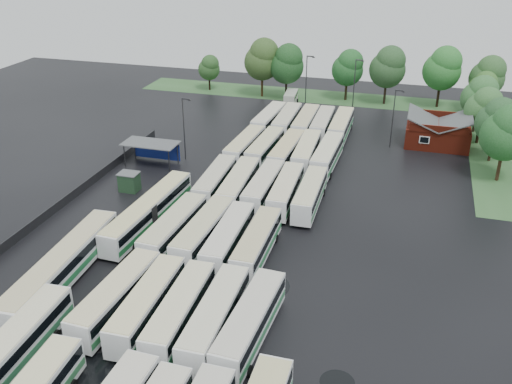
# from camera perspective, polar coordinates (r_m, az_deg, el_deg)

# --- Properties ---
(ground) EXTENTS (160.00, 160.00, 0.00)m
(ground) POSITION_cam_1_polar(r_m,az_deg,el_deg) (63.81, -4.78, -6.31)
(ground) COLOR black
(ground) RESTS_ON ground
(brick_building) EXTENTS (10.07, 8.60, 5.39)m
(brick_building) POSITION_cam_1_polar(r_m,az_deg,el_deg) (98.38, 17.69, 5.59)
(brick_building) COLOR maroon
(brick_building) RESTS_ON ground
(wash_shed) EXTENTS (8.20, 4.20, 3.58)m
(wash_shed) POSITION_cam_1_polar(r_m,az_deg,el_deg) (86.99, -10.37, 4.59)
(wash_shed) COLOR #2D2D30
(wash_shed) RESTS_ON ground
(utility_hut) EXTENTS (2.70, 2.20, 2.62)m
(utility_hut) POSITION_cam_1_polar(r_m,az_deg,el_deg) (79.53, -12.56, 1.02)
(utility_hut) COLOR #18331C
(utility_hut) RESTS_ON ground
(grass_strip_north) EXTENTS (80.00, 10.00, 0.01)m
(grass_strip_north) POSITION_cam_1_polar(r_m,az_deg,el_deg) (121.25, 7.12, 9.39)
(grass_strip_north) COLOR #335F2E
(grass_strip_north) RESTS_ON ground
(grass_strip_east) EXTENTS (10.00, 50.00, 0.01)m
(grass_strip_east) POSITION_cam_1_polar(r_m,az_deg,el_deg) (99.92, 23.26, 3.84)
(grass_strip_east) COLOR #335F2E
(grass_strip_east) RESTS_ON ground
(west_fence) EXTENTS (0.10, 50.00, 1.20)m
(west_fence) POSITION_cam_1_polar(r_m,az_deg,el_deg) (79.30, -17.88, -0.31)
(west_fence) COLOR #2D2D30
(west_fence) RESTS_ON ground
(bus_r1c0) EXTENTS (3.25, 12.76, 3.52)m
(bus_r1c0) POSITION_cam_1_polar(r_m,az_deg,el_deg) (55.49, -13.77, -10.13)
(bus_r1c0) COLOR white
(bus_r1c0) RESTS_ON ground
(bus_r1c1) EXTENTS (2.99, 12.52, 3.47)m
(bus_r1c1) POSITION_cam_1_polar(r_m,az_deg,el_deg) (54.04, -10.79, -10.93)
(bus_r1c1) COLOR white
(bus_r1c1) RESTS_ON ground
(bus_r1c2) EXTENTS (3.08, 12.55, 3.47)m
(bus_r1c2) POSITION_cam_1_polar(r_m,az_deg,el_deg) (52.71, -7.59, -11.72)
(bus_r1c2) COLOR white
(bus_r1c2) RESTS_ON ground
(bus_r1c3) EXTENTS (2.92, 12.77, 3.54)m
(bus_r1c3) POSITION_cam_1_polar(r_m,az_deg,el_deg) (51.64, -4.10, -12.38)
(bus_r1c3) COLOR white
(bus_r1c3) RESTS_ON ground
(bus_r1c4) EXTENTS (3.28, 12.86, 3.55)m
(bus_r1c4) POSITION_cam_1_polar(r_m,az_deg,el_deg) (50.91, -0.60, -12.95)
(bus_r1c4) COLOR white
(bus_r1c4) RESTS_ON ground
(bus_r2c0) EXTENTS (3.25, 12.88, 3.56)m
(bus_r2c0) POSITION_cam_1_polar(r_m,az_deg,el_deg) (65.51, -8.19, -3.60)
(bus_r2c0) COLOR white
(bus_r2c0) RESTS_ON ground
(bus_r2c1) EXTENTS (3.15, 12.91, 3.57)m
(bus_r2c1) POSITION_cam_1_polar(r_m,az_deg,el_deg) (64.36, -5.24, -3.99)
(bus_r2c1) COLOR white
(bus_r2c1) RESTS_ON ground
(bus_r2c2) EXTENTS (2.97, 12.60, 3.49)m
(bus_r2c2) POSITION_cam_1_polar(r_m,az_deg,el_deg) (63.02, -2.77, -4.65)
(bus_r2c2) COLOR white
(bus_r2c2) RESTS_ON ground
(bus_r2c3) EXTENTS (2.75, 12.28, 3.41)m
(bus_r2c3) POSITION_cam_1_polar(r_m,az_deg,el_deg) (62.10, 0.10, -5.16)
(bus_r2c3) COLOR white
(bus_r2c3) RESTS_ON ground
(bus_r3c0) EXTENTS (3.08, 12.27, 3.39)m
(bus_r3c0) POSITION_cam_1_polar(r_m,az_deg,el_deg) (76.70, -4.08, 1.10)
(bus_r3c0) COLOR white
(bus_r3c0) RESTS_ON ground
(bus_r3c1) EXTENTS (3.29, 12.88, 3.56)m
(bus_r3c1) POSITION_cam_1_polar(r_m,az_deg,el_deg) (75.19, -1.76, 0.71)
(bus_r3c1) COLOR white
(bus_r3c1) RESTS_ON ground
(bus_r3c2) EXTENTS (2.68, 12.46, 3.47)m
(bus_r3c2) POSITION_cam_1_polar(r_m,az_deg,el_deg) (74.74, 0.76, 0.51)
(bus_r3c2) COLOR white
(bus_r3c2) RESTS_ON ground
(bus_r3c3) EXTENTS (3.09, 12.44, 3.44)m
(bus_r3c3) POSITION_cam_1_polar(r_m,az_deg,el_deg) (73.87, 2.99, 0.15)
(bus_r3c3) COLOR white
(bus_r3c3) RESTS_ON ground
(bus_r3c4) EXTENTS (2.84, 12.26, 3.40)m
(bus_r3c4) POSITION_cam_1_polar(r_m,az_deg,el_deg) (73.10, 5.40, -0.25)
(bus_r3c4) COLOR white
(bus_r3c4) RESTS_ON ground
(bus_r4c0) EXTENTS (3.12, 12.39, 3.42)m
(bus_r4c0) POSITION_cam_1_polar(r_m,az_deg,el_deg) (88.36, -1.13, 4.59)
(bus_r4c0) COLOR white
(bus_r4c0) RESTS_ON ground
(bus_r4c1) EXTENTS (3.08, 12.40, 3.43)m
(bus_r4c1) POSITION_cam_1_polar(r_m,az_deg,el_deg) (87.67, 0.92, 4.42)
(bus_r4c1) COLOR white
(bus_r4c1) RESTS_ON ground
(bus_r4c2) EXTENTS (2.99, 12.53, 3.47)m
(bus_r4c2) POSITION_cam_1_polar(r_m,az_deg,el_deg) (86.47, 3.10, 4.09)
(bus_r4c2) COLOR white
(bus_r4c2) RESTS_ON ground
(bus_r4c3) EXTENTS (3.11, 12.54, 3.46)m
(bus_r4c3) POSITION_cam_1_polar(r_m,az_deg,el_deg) (86.40, 5.07, 4.00)
(bus_r4c3) COLOR white
(bus_r4c3) RESTS_ON ground
(bus_r4c4) EXTENTS (2.99, 12.86, 3.56)m
(bus_r4c4) POSITION_cam_1_polar(r_m,az_deg,el_deg) (85.37, 7.13, 3.67)
(bus_r4c4) COLOR white
(bus_r4c4) RESTS_ON ground
(bus_r5c0) EXTENTS (3.23, 12.72, 3.51)m
(bus_r5c0) POSITION_cam_1_polar(r_m,az_deg,el_deg) (100.40, 1.32, 7.26)
(bus_r5c0) COLOR white
(bus_r5c0) RESTS_ON ground
(bus_r5c1) EXTENTS (2.93, 12.80, 3.55)m
(bus_r5c1) POSITION_cam_1_polar(r_m,az_deg,el_deg) (99.62, 3.11, 7.09)
(bus_r5c1) COLOR white
(bus_r5c1) RESTS_ON ground
(bus_r5c2) EXTENTS (2.87, 12.65, 3.51)m
(bus_r5c2) POSITION_cam_1_polar(r_m,az_deg,el_deg) (99.10, 4.98, 6.91)
(bus_r5c2) COLOR white
(bus_r5c2) RESTS_ON ground
(bus_r5c3) EXTENTS (2.92, 12.34, 3.42)m
(bus_r5c3) POSITION_cam_1_polar(r_m,az_deg,el_deg) (98.89, 6.66, 6.76)
(bus_r5c3) COLOR white
(bus_r5c3) RESTS_ON ground
(bus_r5c4) EXTENTS (2.79, 12.70, 3.53)m
(bus_r5c4) POSITION_cam_1_polar(r_m,az_deg,el_deg) (98.20, 8.50, 6.55)
(bus_r5c4) COLOR white
(bus_r5c4) RESTS_ON ground
(artic_bus_west_b) EXTENTS (3.47, 18.50, 3.41)m
(artic_bus_west_b) POSITION_cam_1_polar(r_m,az_deg,el_deg) (69.83, -10.68, -1.90)
(artic_bus_west_b) COLOR white
(artic_bus_west_b) RESTS_ON ground
(artic_bus_west_c) EXTENTS (3.68, 19.47, 3.59)m
(artic_bus_west_c) POSITION_cam_1_polar(r_m,az_deg,el_deg) (61.20, -18.81, -7.10)
(artic_bus_west_c) COLOR white
(artic_bus_west_c) RESTS_ON ground
(minibus) EXTENTS (2.69, 5.99, 2.54)m
(minibus) POSITION_cam_1_polar(r_m,az_deg,el_deg) (115.23, 3.50, 9.40)
(minibus) COLOR beige
(minibus) RESTS_ON ground
(tree_north_0) EXTENTS (4.64, 4.64, 7.68)m
(tree_north_0) POSITION_cam_1_polar(r_m,az_deg,el_deg) (124.80, -4.68, 12.32)
(tree_north_0) COLOR black
(tree_north_0) RESTS_ON ground
(tree_north_1) EXTENTS (7.36, 7.36, 12.19)m
(tree_north_1) POSITION_cam_1_polar(r_m,az_deg,el_deg) (118.91, 0.69, 13.16)
(tree_north_1) COLOR #3D2913
(tree_north_1) RESTS_ON ground
(tree_north_2) EXTENTS (6.91, 6.91, 11.44)m
(tree_north_2) POSITION_cam_1_polar(r_m,az_deg,el_deg) (117.31, 3.15, 12.71)
(tree_north_2) COLOR black
(tree_north_2) RESTS_ON ground
(tree_north_3) EXTENTS (6.32, 6.32, 10.47)m
(tree_north_3) POSITION_cam_1_polar(r_m,az_deg,el_deg) (118.13, 9.23, 12.20)
(tree_north_3) COLOR black
(tree_north_3) RESTS_ON ground
(tree_north_4) EXTENTS (7.07, 7.07, 11.71)m
(tree_north_4) POSITION_cam_1_polar(r_m,az_deg,el_deg) (116.72, 13.10, 12.11)
(tree_north_4) COLOR black
(tree_north_4) RESTS_ON ground
(tree_north_5) EXTENTS (7.30, 7.30, 12.09)m
(tree_north_5) POSITION_cam_1_polar(r_m,az_deg,el_deg) (117.38, 18.21, 11.71)
(tree_north_5) COLOR black
(tree_north_5) RESTS_ON ground
(tree_north_6) EXTENTS (6.59, 6.59, 10.92)m
(tree_north_6) POSITION_cam_1_polar(r_m,az_deg,el_deg) (117.54, 22.22, 10.73)
(tree_north_6) COLOR black
(tree_north_6) RESTS_ON ground
(tree_east_0) EXTENTS (6.87, 6.87, 11.38)m
(tree_east_0) POSITION_cam_1_polar(r_m,az_deg,el_deg) (85.56, 23.88, 5.50)
(tree_east_0) COLOR #382415
(tree_east_0) RESTS_ON ground
(tree_east_1) EXTENTS (6.12, 6.12, 10.14)m
(tree_east_1) POSITION_cam_1_polar(r_m,az_deg,el_deg) (92.69, 23.00, 6.59)
(tree_east_1) COLOR black
(tree_east_1) RESTS_ON ground
(tree_east_2) EXTENTS (5.80, 5.80, 9.61)m
(tree_east_2) POSITION_cam_1_polar(r_m,az_deg,el_deg) (99.94, 21.86, 7.87)
(tree_east_2) COLOR black
(tree_east_2) RESTS_ON ground
(tree_east_3) EXTENTS (6.08, 6.08, 10.07)m
(tree_east_3) POSITION_cam_1_polar(r_m,az_deg,el_deg) (105.28, 21.52, 8.95)
(tree_east_3) COLOR black
(tree_east_3) RESTS_ON ground
(tree_east_4) EXTENTS (5.20, 5.20, 8.61)m
(tree_east_4) POSITION_cam_1_polar(r_m,az_deg,el_deg) (114.82, 21.76, 9.71)
(tree_east_4) COLOR #2F1F11
(tree_east_4) RESTS_ON ground
(lamp_post_ne) EXTENTS (1.48, 0.29, 9.62)m
(lamp_post_ne) POSITION_cam_1_polar(r_m,az_deg,el_deg) (93.82, 13.64, 7.54)
(lamp_post_ne) COLOR #2D2D30
(lamp_post_ne) RESTS_ON ground
(lamp_post_nw) EXTENTS (1.50, 0.29, 9.74)m
(lamp_post_nw) POSITION_cam_1_polar(r_m,az_deg,el_deg) (87.17, -7.16, 6.73)
(lamp_post_nw) COLOR #2D2D30
(lamp_post_nw) RESTS_ON ground
(lamp_post_back_w) EXTENTS (1.59, 0.31, 10.31)m
(lamp_post_back_w) POSITION_cam_1_polar(r_m,az_deg,el_deg) (111.76, 5.12, 11.26)
(lamp_post_back_w) COLOR #2D2D30
(lamp_post_back_w) RESTS_ON ground
(lamp_post_back_e) EXTENTS (1.58, 0.31, 10.26)m
(lamp_post_back_e) POSITION_cam_1_polar(r_m,az_deg,el_deg) (110.16, 9.88, 10.76)
(lamp_post_back_e) COLOR #2D2D30
(lamp_post_back_e) RESTS_ON ground
(puddle_0) EXTENTS (6.25, 6.25, 0.01)m
(puddle_0) POSITION_cam_1_polar(r_m,az_deg,el_deg) (50.40, -15.93, -17.57)
(puddle_0) COLOR black
(puddle_0) RESTS_ON ground
(puddle_2) EXTENTS (5.65, 5.65, 0.01)m
(puddle_2) POSITION_cam_1_polar(r_m,az_deg,el_deg) (67.90, -12.21, -4.73)
(puddle_2) COLOR black
(puddle_2) RESTS_ON ground
(puddle_3) EXTENTS (4.95, 4.95, 0.01)m
(puddle_3) POSITION_cam_1_polar(r_m,az_deg,el_deg) (58.74, 0.97, -9.35)
(puddle_3) COLOR black
(puddle_3) RESTS_ON ground
(puddle_4) EXTENTS (2.87, 2.87, 0.01)m
(puddle_4) POSITION_cam_1_polar(r_m,az_deg,el_deg) (48.85, 8.13, -18.32)
(puddle_4) COLOR black
(puddle_4) RESTS_ON ground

